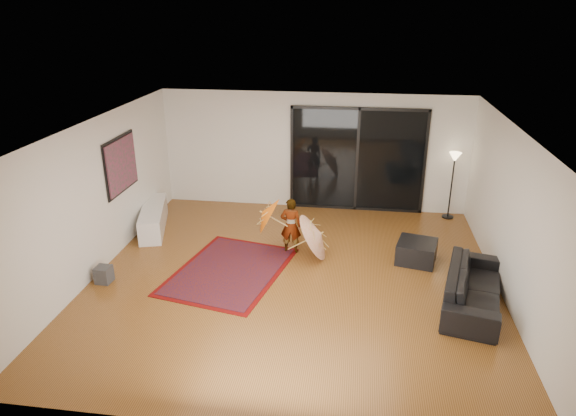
% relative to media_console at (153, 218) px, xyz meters
% --- Properties ---
extents(floor, '(7.00, 7.00, 0.00)m').
position_rel_media_console_xyz_m(floor, '(3.25, -1.72, -0.25)').
color(floor, brown).
rests_on(floor, ground).
extents(ceiling, '(7.00, 7.00, 0.00)m').
position_rel_media_console_xyz_m(ceiling, '(3.25, -1.72, 2.45)').
color(ceiling, white).
rests_on(ceiling, wall_back).
extents(wall_back, '(7.00, 0.00, 7.00)m').
position_rel_media_console_xyz_m(wall_back, '(3.25, 1.78, 1.10)').
color(wall_back, silver).
rests_on(wall_back, floor).
extents(wall_front, '(7.00, 0.00, 7.00)m').
position_rel_media_console_xyz_m(wall_front, '(3.25, -5.22, 1.10)').
color(wall_front, silver).
rests_on(wall_front, floor).
extents(wall_left, '(0.00, 7.00, 7.00)m').
position_rel_media_console_xyz_m(wall_left, '(-0.25, -1.72, 1.10)').
color(wall_left, silver).
rests_on(wall_left, floor).
extents(wall_right, '(0.00, 7.00, 7.00)m').
position_rel_media_console_xyz_m(wall_right, '(6.75, -1.72, 1.10)').
color(wall_right, silver).
rests_on(wall_right, floor).
extents(sliding_door, '(3.06, 0.07, 2.40)m').
position_rel_media_console_xyz_m(sliding_door, '(4.25, 1.75, 0.95)').
color(sliding_door, black).
rests_on(sliding_door, wall_back).
extents(painting, '(0.04, 1.28, 1.08)m').
position_rel_media_console_xyz_m(painting, '(-0.21, -0.72, 1.40)').
color(painting, black).
rests_on(painting, wall_left).
extents(media_console, '(0.92, 1.83, 0.49)m').
position_rel_media_console_xyz_m(media_console, '(0.00, 0.00, 0.00)').
color(media_console, white).
rests_on(media_console, floor).
extents(speaker, '(0.27, 0.27, 0.29)m').
position_rel_media_console_xyz_m(speaker, '(0.00, -2.29, -0.10)').
color(speaker, '#424244').
rests_on(speaker, floor).
extents(persian_rug, '(2.28, 2.82, 0.02)m').
position_rel_media_console_xyz_m(persian_rug, '(2.07, -1.62, -0.24)').
color(persian_rug, '#600908').
rests_on(persian_rug, floor).
extents(sofa, '(1.29, 2.23, 0.61)m').
position_rel_media_console_xyz_m(sofa, '(6.20, -2.13, 0.06)').
color(sofa, black).
rests_on(sofa, floor).
extents(ottoman, '(0.83, 0.83, 0.40)m').
position_rel_media_console_xyz_m(ottoman, '(5.44, -0.74, -0.05)').
color(ottoman, black).
rests_on(ottoman, floor).
extents(floor_lamp, '(0.26, 0.26, 1.52)m').
position_rel_media_console_xyz_m(floor_lamp, '(6.35, 1.53, 0.95)').
color(floor_lamp, black).
rests_on(floor_lamp, floor).
extents(child, '(0.40, 0.27, 1.10)m').
position_rel_media_console_xyz_m(child, '(3.05, -0.67, 0.31)').
color(child, '#999999').
rests_on(child, floor).
extents(parasol_orange, '(0.50, 0.75, 0.83)m').
position_rel_media_console_xyz_m(parasol_orange, '(2.50, -0.72, 0.49)').
color(parasol_orange, orange).
rests_on(parasol_orange, child).
extents(parasol_white, '(0.65, 0.94, 0.97)m').
position_rel_media_console_xyz_m(parasol_white, '(3.65, -0.82, 0.26)').
color(parasol_white, silver).
rests_on(parasol_white, floor).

